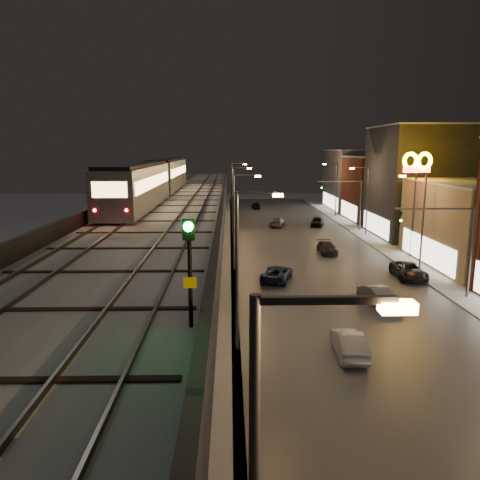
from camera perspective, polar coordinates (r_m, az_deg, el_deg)
name	(u,v)px	position (r m, az deg, el deg)	size (l,w,h in m)	color
road_surface	(313,259)	(48.88, 8.87, -2.35)	(17.00, 120.00, 0.06)	#46474D
sidewalk_right	(409,258)	(51.58, 19.88, -2.13)	(4.00, 120.00, 0.14)	#9FA1A8
under_viaduct_pavement	(182,260)	(48.38, -7.09, -2.44)	(11.00, 120.00, 0.06)	#9FA1A8
elevated_viaduct	(177,210)	(44.29, -7.66, 3.66)	(9.00, 100.00, 6.30)	black
viaduct_trackbed	(177,202)	(44.33, -7.68, 4.67)	(8.40, 100.00, 0.32)	#B2B7C1
viaduct_parapet_streetside	(224,196)	(44.04, -2.02, 5.32)	(0.30, 100.00, 1.10)	black
viaduct_parapet_far	(130,197)	(45.00, -13.22, 5.16)	(0.30, 100.00, 1.10)	black
building_d	(424,182)	(64.99, 21.56, 6.59)	(12.20, 13.20, 14.16)	#25252B
building_e	(387,189)	(78.20, 17.52, 5.98)	(12.20, 12.20, 10.16)	#53251A
building_f	(363,180)	(91.50, 14.74, 7.10)	(12.20, 16.20, 11.16)	#4B4B52
streetlight_left_1	(242,260)	(25.53, 0.22, -2.48)	(2.57, 0.28, 9.00)	#38383A
streetlight_left_2	(237,215)	(43.23, -0.40, 3.07)	(2.57, 0.28, 9.00)	#38383A
streetlight_right_2	(421,214)	(46.75, 21.15, 2.93)	(2.56, 0.28, 9.00)	#38383A
streetlight_left_3	(235,196)	(61.11, -0.67, 5.38)	(2.57, 0.28, 9.00)	#38383A
streetlight_right_3	(365,196)	(63.65, 15.03, 5.24)	(2.56, 0.28, 9.00)	#38383A
streetlight_left_4	(233,186)	(79.05, -0.81, 6.65)	(2.57, 0.28, 9.00)	#38383A
streetlight_right_4	(335,185)	(81.02, 11.49, 6.54)	(2.56, 0.28, 9.00)	#38383A
traffic_light_rig_a	(456,241)	(38.40, 24.88, -0.07)	(6.10, 0.34, 7.00)	#38383A
traffic_light_rig_b	(352,199)	(66.36, 13.54, 4.88)	(6.10, 0.34, 7.00)	#38383A
subway_train	(155,178)	(47.65, -10.32, 7.40)	(2.93, 36.00, 3.50)	gray
rail_signal	(189,252)	(11.80, -6.20, -1.45)	(0.33, 0.42, 2.85)	black
car_near_white	(349,344)	(26.90, 13.12, -12.29)	(1.44, 4.14, 1.36)	gray
car_mid_silver	(277,274)	(40.48, 4.52, -4.14)	(2.16, 4.69, 1.30)	#121C3F
car_mid_dark	(277,222)	(68.91, 4.57, 2.16)	(1.87, 4.61, 1.34)	#545557
car_far_white	(256,206)	(89.75, 1.94, 4.20)	(1.46, 3.64, 1.24)	black
car_onc_silver	(380,298)	(35.31, 16.67, -6.78)	(1.46, 4.18, 1.38)	#595C63
car_onc_dark	(409,271)	(43.61, 19.90, -3.62)	(2.29, 4.96, 1.38)	black
car_onc_white	(327,248)	(51.66, 10.56, -1.01)	(1.75, 4.31, 1.25)	black
car_onc_red	(317,222)	(69.87, 9.39, 2.19)	(1.64, 4.09, 1.39)	black
sign_mcdonalds	(417,171)	(51.35, 20.74, 7.87)	(3.25, 0.83, 10.94)	#38383A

